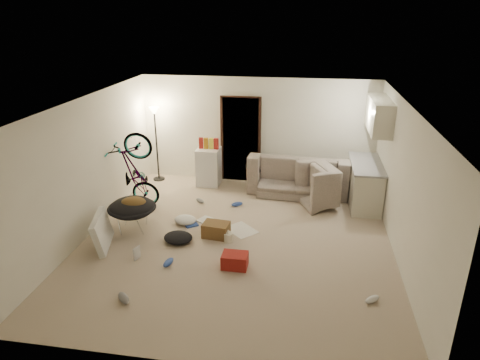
% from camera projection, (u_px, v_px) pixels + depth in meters
% --- Properties ---
extents(floor, '(5.50, 6.00, 0.02)m').
position_uv_depth(floor, '(237.00, 240.00, 7.81)').
color(floor, '#C0AC94').
rests_on(floor, ground).
extents(ceiling, '(5.50, 6.00, 0.02)m').
position_uv_depth(ceiling, '(236.00, 103.00, 6.88)').
color(ceiling, white).
rests_on(ceiling, wall_back).
extents(wall_back, '(5.50, 0.02, 2.50)m').
position_uv_depth(wall_back, '(258.00, 131.00, 10.11)').
color(wall_back, white).
rests_on(wall_back, floor).
extents(wall_front, '(5.50, 0.02, 2.50)m').
position_uv_depth(wall_front, '(190.00, 275.00, 4.59)').
color(wall_front, white).
rests_on(wall_front, floor).
extents(wall_left, '(0.02, 6.00, 2.50)m').
position_uv_depth(wall_left, '(87.00, 167.00, 7.75)').
color(wall_left, white).
rests_on(wall_left, floor).
extents(wall_right, '(0.02, 6.00, 2.50)m').
position_uv_depth(wall_right, '(404.00, 186.00, 6.94)').
color(wall_right, white).
rests_on(wall_right, floor).
extents(doorway, '(0.85, 0.10, 2.04)m').
position_uv_depth(doorway, '(241.00, 140.00, 10.22)').
color(doorway, black).
rests_on(doorway, floor).
extents(door_trim, '(0.97, 0.04, 2.10)m').
position_uv_depth(door_trim, '(241.00, 140.00, 10.19)').
color(door_trim, black).
rests_on(door_trim, floor).
extents(floor_lamp, '(0.28, 0.28, 1.81)m').
position_uv_depth(floor_lamp, '(155.00, 128.00, 10.11)').
color(floor_lamp, black).
rests_on(floor_lamp, floor).
extents(kitchen_counter, '(0.60, 1.50, 0.88)m').
position_uv_depth(kitchen_counter, '(364.00, 184.00, 9.12)').
color(kitchen_counter, beige).
rests_on(kitchen_counter, floor).
extents(counter_top, '(0.64, 1.54, 0.04)m').
position_uv_depth(counter_top, '(367.00, 164.00, 8.95)').
color(counter_top, gray).
rests_on(counter_top, kitchen_counter).
extents(kitchen_uppers, '(0.38, 1.40, 0.65)m').
position_uv_depth(kitchen_uppers, '(379.00, 115.00, 8.55)').
color(kitchen_uppers, beige).
rests_on(kitchen_uppers, wall_right).
extents(sofa, '(2.29, 1.02, 0.65)m').
position_uv_depth(sofa, '(298.00, 178.00, 9.79)').
color(sofa, '#3C443C').
rests_on(sofa, floor).
extents(armchair, '(1.19, 1.26, 0.65)m').
position_uv_depth(armchair, '(331.00, 189.00, 9.18)').
color(armchair, '#3C443C').
rests_on(armchair, floor).
extents(bicycle, '(1.73, 0.79, 0.99)m').
position_uv_depth(bicycle, '(137.00, 188.00, 8.93)').
color(bicycle, black).
rests_on(bicycle, floor).
extents(book_asset, '(0.27, 0.24, 0.02)m').
position_uv_depth(book_asset, '(134.00, 261.00, 7.12)').
color(book_asset, maroon).
rests_on(book_asset, floor).
extents(mini_fridge, '(0.53, 0.53, 0.89)m').
position_uv_depth(mini_fridge, '(209.00, 167.00, 10.15)').
color(mini_fridge, white).
rests_on(mini_fridge, floor).
extents(snack_box_0, '(0.11, 0.09, 0.30)m').
position_uv_depth(snack_box_0, '(201.00, 144.00, 9.97)').
color(snack_box_0, maroon).
rests_on(snack_box_0, mini_fridge).
extents(snack_box_1, '(0.10, 0.07, 0.30)m').
position_uv_depth(snack_box_1, '(206.00, 144.00, 9.95)').
color(snack_box_1, '#BD8017').
rests_on(snack_box_1, mini_fridge).
extents(snack_box_2, '(0.12, 0.10, 0.30)m').
position_uv_depth(snack_box_2, '(211.00, 144.00, 9.93)').
color(snack_box_2, yellow).
rests_on(snack_box_2, mini_fridge).
extents(snack_box_3, '(0.11, 0.09, 0.30)m').
position_uv_depth(snack_box_3, '(216.00, 145.00, 9.91)').
color(snack_box_3, maroon).
rests_on(snack_box_3, mini_fridge).
extents(saucer_chair, '(0.90, 0.90, 0.64)m').
position_uv_depth(saucer_chair, '(132.00, 212.00, 8.02)').
color(saucer_chair, silver).
rests_on(saucer_chair, floor).
extents(hoodie, '(0.55, 0.48, 0.22)m').
position_uv_depth(hoodie, '(133.00, 203.00, 7.91)').
color(hoodie, brown).
rests_on(hoodie, saucer_chair).
extents(sofa_drape, '(0.61, 0.52, 0.28)m').
position_uv_depth(sofa_drape, '(257.00, 167.00, 9.85)').
color(sofa_drape, black).
rests_on(sofa_drape, sofa).
extents(tv_box, '(0.45, 0.91, 0.59)m').
position_uv_depth(tv_box, '(102.00, 231.00, 7.49)').
color(tv_box, silver).
rests_on(tv_box, floor).
extents(drink_case_a, '(0.50, 0.38, 0.27)m').
position_uv_depth(drink_case_a, '(216.00, 230.00, 7.88)').
color(drink_case_a, brown).
rests_on(drink_case_a, floor).
extents(drink_case_b, '(0.42, 0.31, 0.24)m').
position_uv_depth(drink_case_b, '(235.00, 260.00, 6.93)').
color(drink_case_b, maroon).
rests_on(drink_case_b, floor).
extents(juicer, '(0.17, 0.17, 0.24)m').
position_uv_depth(juicer, '(228.00, 236.00, 7.72)').
color(juicer, '#EBE9CC').
rests_on(juicer, floor).
extents(newspaper, '(0.72, 0.72, 0.01)m').
position_uv_depth(newspaper, '(241.00, 230.00, 8.15)').
color(newspaper, silver).
rests_on(newspaper, floor).
extents(book_blue, '(0.39, 0.41, 0.03)m').
position_uv_depth(book_blue, '(190.00, 223.00, 8.37)').
color(book_blue, '#2C4AA2').
rests_on(book_blue, floor).
extents(book_white, '(0.34, 0.36, 0.03)m').
position_uv_depth(book_white, '(205.00, 220.00, 8.52)').
color(book_white, silver).
rests_on(book_white, floor).
extents(shoe_0, '(0.28, 0.22, 0.10)m').
position_uv_depth(shoe_0, '(237.00, 204.00, 9.13)').
color(shoe_0, '#2C4AA2').
rests_on(shoe_0, floor).
extents(shoe_1, '(0.25, 0.24, 0.09)m').
position_uv_depth(shoe_1, '(200.00, 201.00, 9.29)').
color(shoe_1, slate).
rests_on(shoe_1, floor).
extents(shoe_2, '(0.17, 0.29, 0.10)m').
position_uv_depth(shoe_2, '(168.00, 262.00, 7.01)').
color(shoe_2, '#2C4AA2').
rests_on(shoe_2, floor).
extents(shoe_3, '(0.29, 0.30, 0.11)m').
position_uv_depth(shoe_3, '(124.00, 298.00, 6.13)').
color(shoe_3, slate).
rests_on(shoe_3, floor).
extents(shoe_4, '(0.27, 0.25, 0.10)m').
position_uv_depth(shoe_4, '(372.00, 299.00, 6.12)').
color(shoe_4, white).
rests_on(shoe_4, floor).
extents(clothes_lump_a, '(0.57, 0.51, 0.17)m').
position_uv_depth(clothes_lump_a, '(178.00, 238.00, 7.71)').
color(clothes_lump_a, black).
rests_on(clothes_lump_a, floor).
extents(clothes_lump_c, '(0.55, 0.52, 0.14)m').
position_uv_depth(clothes_lump_c, '(185.00, 220.00, 8.39)').
color(clothes_lump_c, silver).
rests_on(clothes_lump_c, floor).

